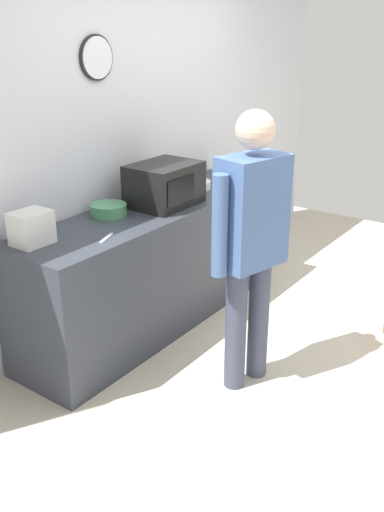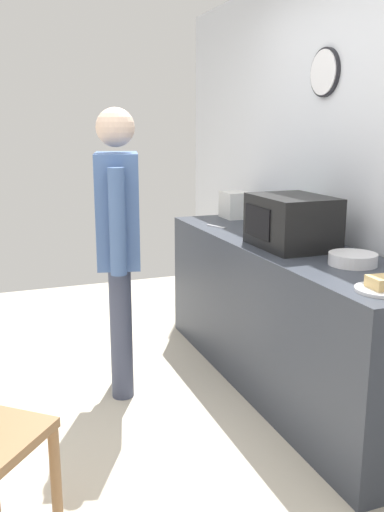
% 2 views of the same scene
% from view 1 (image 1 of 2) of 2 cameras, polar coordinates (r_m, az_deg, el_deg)
% --- Properties ---
extents(ground_plane, '(6.00, 6.00, 0.00)m').
position_cam_1_polar(ground_plane, '(4.14, 12.68, -9.25)').
color(ground_plane, beige).
extents(back_wall, '(5.40, 0.13, 2.60)m').
position_cam_1_polar(back_wall, '(4.47, -5.26, 11.51)').
color(back_wall, silver).
rests_on(back_wall, ground_plane).
extents(kitchen_counter, '(2.38, 0.62, 0.91)m').
position_cam_1_polar(kitchen_counter, '(4.26, -3.57, -0.90)').
color(kitchen_counter, '#333842').
rests_on(kitchen_counter, ground_plane).
extents(microwave, '(0.50, 0.39, 0.30)m').
position_cam_1_polar(microwave, '(4.11, -2.75, 7.14)').
color(microwave, black).
rests_on(microwave, kitchen_counter).
extents(sandwich_plate, '(0.23, 0.23, 0.07)m').
position_cam_1_polar(sandwich_plate, '(4.83, 5.02, 7.77)').
color(sandwich_plate, white).
rests_on(sandwich_plate, kitchen_counter).
extents(salad_bowl, '(0.25, 0.25, 0.06)m').
position_cam_1_polar(salad_bowl, '(4.56, 0.33, 7.12)').
color(salad_bowl, white).
rests_on(salad_bowl, kitchen_counter).
extents(cereal_bowl, '(0.25, 0.25, 0.08)m').
position_cam_1_polar(cereal_bowl, '(3.94, -8.30, 4.59)').
color(cereal_bowl, '#4C8E60').
rests_on(cereal_bowl, kitchen_counter).
extents(toaster, '(0.22, 0.18, 0.20)m').
position_cam_1_polar(toaster, '(3.49, -15.72, 2.71)').
color(toaster, silver).
rests_on(toaster, kitchen_counter).
extents(fork_utensil, '(0.17, 0.07, 0.01)m').
position_cam_1_polar(fork_utensil, '(4.91, 0.86, 7.90)').
color(fork_utensil, silver).
rests_on(fork_utensil, kitchen_counter).
extents(spoon_utensil, '(0.17, 0.08, 0.01)m').
position_cam_1_polar(spoon_utensil, '(3.52, -8.53, 1.78)').
color(spoon_utensil, silver).
rests_on(spoon_utensil, kitchen_counter).
extents(person_standing, '(0.58, 0.33, 1.70)m').
position_cam_1_polar(person_standing, '(3.33, 5.90, 2.17)').
color(person_standing, '#3F455C').
rests_on(person_standing, ground_plane).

